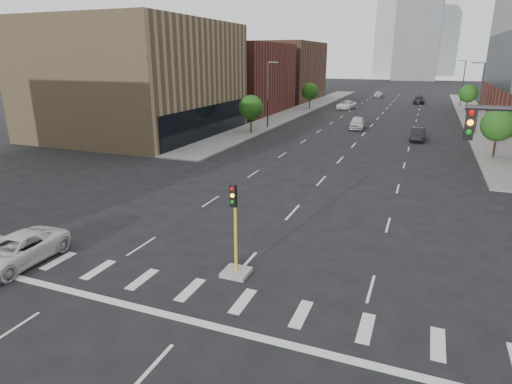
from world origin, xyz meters
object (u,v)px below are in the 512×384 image
Objects in this scene: car_distant at (378,94)px; parked_minivan at (16,251)px; car_mid_right at (418,134)px; car_deep_right at (419,100)px; median_traffic_signal at (236,256)px; car_near_left at (357,123)px; car_far_left at (346,105)px.

car_distant is 100.22m from parked_minivan.
parked_minivan is at bearing -111.16° from car_mid_right.
car_deep_right is 88.83m from parked_minivan.
median_traffic_signal reaches higher than parked_minivan.
parked_minivan is at bearing -90.16° from car_distant.
car_distant is (-2.92, 52.14, -0.10)m from car_near_left.
car_deep_right is at bearing 92.50° from car_mid_right.
median_traffic_signal is at bearing -92.91° from car_near_left.
car_distant is at bearing 92.61° from median_traffic_signal.
parked_minivan is at bearing -105.26° from car_near_left.
car_far_left is at bearing 98.93° from car_near_left.
car_mid_right is 0.87× the size of parked_minivan.
car_deep_right is at bearing -48.52° from car_distant.
car_deep_right reaches higher than car_distant.
car_mid_right is 32.89m from car_far_left.
median_traffic_signal reaches higher than car_distant.
car_near_left is 0.88× the size of car_far_left.
car_near_left is (-1.50, 44.93, -0.11)m from median_traffic_signal.
car_deep_right is at bearing 77.71° from parked_minivan.
car_mid_right is at bearing 80.18° from median_traffic_signal.
car_distant is at bearing 128.76° from car_deep_right.
car_mid_right is at bearing -41.70° from car_near_left.
car_deep_right is (7.05, 39.50, -0.08)m from car_near_left.
car_mid_right is at bearing 65.80° from parked_minivan.
car_deep_right reaches higher than parked_minivan.
car_distant is at bearing 92.90° from car_far_left.
car_far_left is (-7.28, 68.54, -0.18)m from median_traffic_signal.
car_far_left reaches higher than car_mid_right.
car_near_left reaches higher than car_mid_right.
car_mid_right is at bearing -88.04° from car_deep_right.
car_far_left is 28.68m from car_distant.
median_traffic_signal is at bearing -75.33° from car_far_left.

